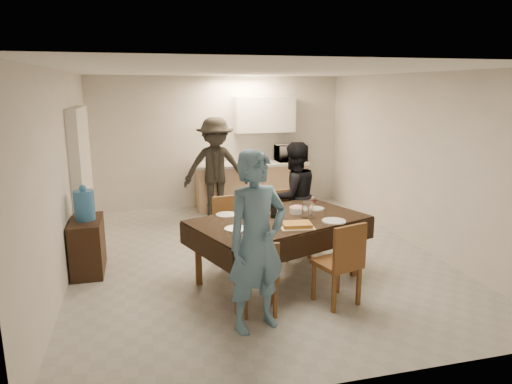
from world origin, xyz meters
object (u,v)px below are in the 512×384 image
(person_near, at_px, (257,242))
(console, at_px, (88,246))
(water_pitcher, at_px, (307,210))
(person_far, at_px, (293,197))
(savoury_tart, at_px, (297,225))
(person_kitchen, at_px, (216,167))
(water_jug, at_px, (84,205))
(microwave, at_px, (291,153))
(dining_table, at_px, (279,221))
(wine_bottle, at_px, (274,205))

(person_near, bearing_deg, console, 114.11)
(water_pitcher, relative_size, person_near, 0.11)
(person_near, bearing_deg, person_far, 43.55)
(savoury_tart, xyz_separation_m, person_kitchen, (-0.36, 3.50, 0.09))
(water_jug, relative_size, person_far, 0.24)
(water_jug, relative_size, savoury_tart, 1.00)
(microwave, bearing_deg, water_pitcher, 74.47)
(water_jug, xyz_separation_m, person_near, (1.79, -1.93, 0.00))
(dining_table, xyz_separation_m, person_far, (0.55, 1.05, 0.03))
(console, distance_m, person_far, 2.93)
(console, distance_m, person_near, 2.69)
(dining_table, height_order, person_far, person_far)
(savoury_tart, distance_m, person_kitchen, 3.52)
(dining_table, height_order, person_near, person_near)
(dining_table, distance_m, savoury_tart, 0.40)
(water_pitcher, xyz_separation_m, savoury_tart, (-0.25, -0.33, -0.08))
(water_pitcher, bearing_deg, water_jug, 160.97)
(console, xyz_separation_m, water_pitcher, (2.69, -0.93, 0.55))
(wine_bottle, bearing_deg, savoury_tart, -70.77)
(dining_table, height_order, console, dining_table)
(microwave, relative_size, person_far, 0.37)
(dining_table, bearing_deg, water_pitcher, -28.57)
(microwave, distance_m, person_near, 5.00)
(water_pitcher, relative_size, savoury_tart, 0.52)
(person_kitchen, bearing_deg, microwave, 15.52)
(console, xyz_separation_m, wine_bottle, (2.29, -0.83, 0.62))
(person_far, distance_m, person_kitchen, 2.23)
(console, relative_size, savoury_tart, 2.00)
(microwave, bearing_deg, dining_table, 69.20)
(console, height_order, person_far, person_far)
(water_pitcher, xyz_separation_m, person_near, (-0.90, -1.00, -0.00))
(dining_table, distance_m, microwave, 3.83)
(dining_table, relative_size, person_far, 1.47)
(console, bearing_deg, water_jug, 0.00)
(wine_bottle, distance_m, person_far, 1.18)
(wine_bottle, relative_size, person_near, 0.18)
(console, height_order, person_kitchen, person_kitchen)
(person_far, bearing_deg, dining_table, 49.25)
(water_jug, height_order, person_kitchen, person_kitchen)
(water_pitcher, height_order, person_near, person_near)
(person_near, xyz_separation_m, person_kitchen, (0.29, 4.17, 0.02))
(person_near, bearing_deg, microwave, 48.77)
(dining_table, height_order, wine_bottle, wine_bottle)
(person_kitchen, bearing_deg, person_far, -68.55)
(water_jug, distance_m, wine_bottle, 2.44)
(person_far, xyz_separation_m, person_kitchen, (-0.81, 2.07, 0.12))
(savoury_tart, bearing_deg, microwave, 72.36)
(person_kitchen, bearing_deg, savoury_tart, -84.07)
(console, distance_m, water_pitcher, 2.90)
(wine_bottle, bearing_deg, person_near, -114.44)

